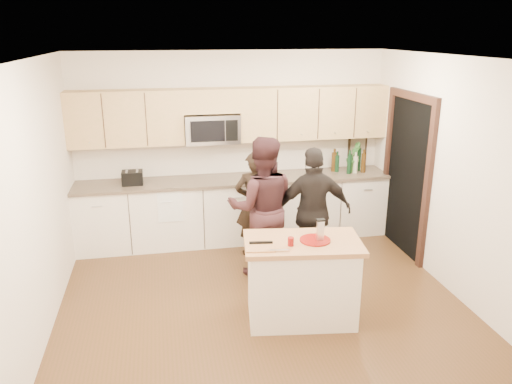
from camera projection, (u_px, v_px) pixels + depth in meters
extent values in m
plane|color=#51311C|center=(259.00, 294.00, 5.86)|extent=(4.50, 4.50, 0.00)
cube|color=silver|center=(232.00, 145.00, 7.31)|extent=(4.50, 0.02, 2.70)
cube|color=silver|center=(314.00, 265.00, 3.58)|extent=(4.50, 0.02, 2.70)
cube|color=silver|center=(41.00, 197.00, 5.04)|extent=(0.02, 4.00, 2.70)
cube|color=silver|center=(446.00, 174.00, 5.86)|extent=(0.02, 4.00, 2.70)
cube|color=white|center=(259.00, 57.00, 5.03)|extent=(4.50, 4.00, 0.02)
cube|color=white|center=(236.00, 210.00, 7.30)|extent=(4.50, 0.62, 0.90)
cube|color=brown|center=(236.00, 180.00, 7.15)|extent=(4.50, 0.66, 0.04)
cube|color=tan|center=(126.00, 118.00, 6.74)|extent=(1.55, 0.33, 0.75)
cube|color=tan|center=(313.00, 112.00, 7.23)|extent=(2.17, 0.33, 0.75)
cube|color=tan|center=(211.00, 100.00, 6.89)|extent=(0.78, 0.33, 0.33)
cube|color=silver|center=(212.00, 128.00, 6.98)|extent=(0.76, 0.40, 0.40)
cube|color=black|center=(208.00, 131.00, 6.77)|extent=(0.47, 0.01, 0.29)
cube|color=black|center=(232.00, 131.00, 6.83)|extent=(0.17, 0.01, 0.29)
cube|color=black|center=(407.00, 177.00, 6.79)|extent=(0.02, 1.05, 2.10)
cube|color=black|center=(427.00, 190.00, 6.25)|extent=(0.06, 0.10, 2.10)
cube|color=black|center=(387.00, 167.00, 7.32)|extent=(0.06, 0.10, 2.10)
cube|color=black|center=(413.00, 96.00, 6.45)|extent=(0.06, 1.25, 0.10)
cube|color=black|center=(357.00, 145.00, 7.68)|extent=(0.30, 0.03, 0.38)
cube|color=tan|center=(358.00, 145.00, 7.66)|extent=(0.24, 0.00, 0.32)
cube|color=white|center=(170.00, 205.00, 6.76)|extent=(0.34, 0.01, 0.48)
cube|color=white|center=(169.00, 182.00, 6.96)|extent=(0.34, 0.60, 0.01)
cube|color=white|center=(301.00, 282.00, 5.26)|extent=(1.18, 0.79, 0.85)
cube|color=#A57545|center=(303.00, 243.00, 5.12)|extent=(1.28, 0.85, 0.05)
cylinder|color=maroon|center=(315.00, 240.00, 5.11)|extent=(0.32, 0.32, 0.02)
cube|color=silver|center=(320.00, 230.00, 5.08)|extent=(0.07, 0.05, 0.20)
cube|color=black|center=(321.00, 220.00, 5.05)|extent=(0.08, 0.06, 0.02)
cylinder|color=maroon|center=(291.00, 241.00, 4.99)|extent=(0.06, 0.06, 0.09)
cube|color=#A57545|center=(260.00, 248.00, 4.92)|extent=(0.31, 0.23, 0.02)
cube|color=black|center=(261.00, 243.00, 5.01)|extent=(0.24, 0.06, 0.02)
cube|color=silver|center=(280.00, 250.00, 4.86)|extent=(0.20, 0.05, 0.01)
cube|color=black|center=(132.00, 178.00, 6.84)|extent=(0.28, 0.23, 0.18)
cube|color=silver|center=(127.00, 171.00, 6.80)|extent=(0.03, 0.16, 0.00)
cube|color=silver|center=(137.00, 171.00, 6.83)|extent=(0.03, 0.16, 0.00)
cylinder|color=black|center=(337.00, 162.00, 7.43)|extent=(0.07, 0.07, 0.31)
cylinder|color=#3D240B|center=(334.00, 160.00, 7.45)|extent=(0.08, 0.08, 0.34)
cylinder|color=#C0C096|center=(355.00, 163.00, 7.38)|extent=(0.07, 0.07, 0.31)
cylinder|color=black|center=(359.00, 157.00, 7.49)|extent=(0.07, 0.07, 0.40)
cylinder|color=#3D240B|center=(364.00, 161.00, 7.39)|extent=(0.07, 0.07, 0.35)
cylinder|color=#C0C096|center=(360.00, 159.00, 7.52)|extent=(0.07, 0.07, 0.34)
cylinder|color=black|center=(349.00, 162.00, 7.32)|extent=(0.06, 0.06, 0.35)
imported|color=#36722D|center=(353.00, 157.00, 7.44)|extent=(0.30, 0.31, 0.44)
imported|color=black|center=(255.00, 204.00, 6.72)|extent=(0.55, 0.37, 1.46)
imported|color=#32191B|center=(262.00, 208.00, 6.11)|extent=(0.95, 0.79, 1.77)
imported|color=black|center=(314.00, 211.00, 6.20)|extent=(0.98, 0.46, 1.62)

